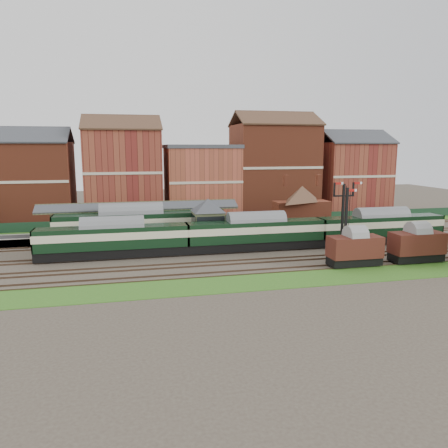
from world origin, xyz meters
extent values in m
plane|color=#473D33|center=(0.00, 0.00, 0.00)|extent=(160.00, 160.00, 0.00)
cube|color=#2D6619|center=(0.00, 16.00, 0.03)|extent=(90.00, 4.50, 0.06)
cube|color=#2D6619|center=(0.00, -12.00, 0.03)|extent=(90.00, 5.00, 0.06)
cube|color=#193823|center=(0.00, 18.00, 0.75)|extent=(90.00, 0.12, 1.50)
cube|color=#2D2D2D|center=(-5.00, 9.75, 0.50)|extent=(55.00, 3.40, 1.00)
cube|color=#677E5A|center=(-3.00, 3.25, 1.20)|extent=(3.40, 3.20, 2.40)
cube|color=#46492E|center=(-3.00, 3.25, 3.40)|extent=(3.60, 3.40, 2.00)
pyramid|color=#383A3F|center=(-3.00, 3.25, 5.20)|extent=(5.40, 5.40, 1.60)
cube|color=maroon|center=(5.00, 3.25, 1.10)|extent=(3.00, 2.40, 2.20)
cube|color=#4C3323|center=(5.00, 2.60, 2.55)|extent=(3.20, 1.34, 0.79)
cube|color=#4C3323|center=(5.00, 3.90, 2.55)|extent=(3.20, 1.34, 0.79)
cube|color=brown|center=(12.00, 9.75, 2.75)|extent=(8.00, 3.00, 3.50)
pyramid|color=#4C3323|center=(12.00, 9.75, 5.60)|extent=(8.10, 8.10, 2.20)
cube|color=brown|center=(9.50, 9.75, 6.10)|extent=(0.60, 0.60, 1.60)
cube|color=brown|center=(14.50, 9.75, 6.10)|extent=(0.60, 0.60, 1.60)
cube|color=#46492E|center=(-22.00, 8.45, 2.70)|extent=(0.22, 0.22, 3.40)
cube|color=#46492E|center=(0.00, 11.05, 2.70)|extent=(0.22, 0.22, 3.40)
cube|color=#383A3F|center=(-11.00, 8.80, 4.60)|extent=(26.00, 1.99, 0.90)
cube|color=#383A3F|center=(-11.00, 10.70, 4.60)|extent=(26.00, 1.99, 0.90)
cube|color=#46492E|center=(-11.00, 9.75, 4.98)|extent=(26.00, 0.20, 0.20)
cube|color=black|center=(12.00, -2.50, 4.00)|extent=(0.25, 0.25, 8.00)
cube|color=black|center=(12.00, -2.50, 6.60)|extent=(2.60, 0.18, 0.18)
cube|color=#B2140F|center=(11.35, -2.50, 8.05)|extent=(1.10, 0.08, 0.25)
cube|color=#B2140F|center=(13.75, -2.50, 8.05)|extent=(1.10, 0.08, 0.25)
cube|color=black|center=(10.00, -7.00, 4.00)|extent=(0.25, 0.25, 8.00)
cube|color=#B2140F|center=(10.55, -7.00, 7.70)|extent=(1.10, 0.08, 0.25)
cube|color=brown|center=(-28.00, 25.00, 6.50)|extent=(14.00, 10.00, 13.00)
cube|color=maroon|center=(-13.00, 25.00, 7.50)|extent=(12.00, 10.00, 15.00)
cube|color=#AB4C37|center=(0.00, 25.00, 6.00)|extent=(12.00, 10.00, 12.00)
cube|color=brown|center=(13.00, 25.00, 8.00)|extent=(14.00, 10.00, 16.00)
cube|color=maroon|center=(28.00, 25.00, 6.50)|extent=(12.00, 10.00, 13.00)
cube|color=black|center=(-14.34, 0.00, 0.67)|extent=(16.53, 2.31, 1.01)
cube|color=black|center=(-14.34, 0.00, 2.36)|extent=(16.53, 2.57, 2.39)
cube|color=beige|center=(-14.34, 0.00, 2.65)|extent=(16.55, 2.61, 0.83)
cube|color=slate|center=(-14.34, 0.00, 3.70)|extent=(16.53, 2.57, 0.55)
cube|color=black|center=(2.19, 0.00, 0.67)|extent=(16.53, 2.31, 1.01)
cube|color=black|center=(2.19, 0.00, 2.36)|extent=(16.53, 2.57, 2.39)
cube|color=beige|center=(2.19, 0.00, 2.65)|extent=(16.55, 2.61, 0.83)
cube|color=slate|center=(2.19, 0.00, 3.70)|extent=(16.53, 2.57, 0.55)
cube|color=black|center=(18.72, 0.00, 0.67)|extent=(16.53, 2.31, 1.01)
cube|color=black|center=(18.72, 0.00, 2.36)|extent=(16.53, 2.57, 2.39)
cube|color=beige|center=(18.72, 0.00, 2.65)|extent=(16.55, 2.61, 0.83)
cube|color=slate|center=(18.72, 0.00, 3.70)|extent=(16.53, 2.57, 0.55)
cube|color=black|center=(-12.18, 6.50, 0.73)|extent=(18.82, 2.63, 1.15)
cube|color=black|center=(-12.18, 6.50, 2.67)|extent=(18.82, 2.93, 2.72)
cube|color=beige|center=(-12.18, 6.50, 3.00)|extent=(18.84, 2.97, 0.94)
cube|color=slate|center=(-12.18, 6.50, 4.18)|extent=(18.82, 2.93, 0.63)
cube|color=black|center=(10.07, -9.00, 0.57)|extent=(5.44, 2.00, 0.82)
cube|color=#4D2516|center=(10.07, -9.00, 2.06)|extent=(5.44, 2.36, 2.18)
cube|color=gray|center=(10.07, -9.00, 3.26)|extent=(5.44, 2.36, 0.40)
cube|color=black|center=(17.35, -9.00, 0.58)|extent=(5.62, 2.07, 0.84)
cube|color=#4D2516|center=(17.35, -9.00, 2.13)|extent=(5.62, 2.44, 2.25)
cube|color=gray|center=(17.35, -9.00, 3.37)|extent=(5.62, 2.44, 0.41)
camera|label=1|loc=(-12.81, -48.78, 12.18)|focal=35.00mm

